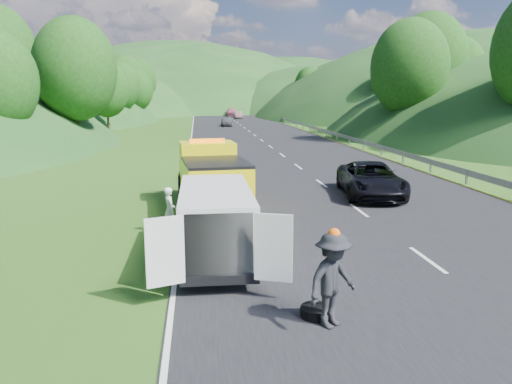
{
  "coord_description": "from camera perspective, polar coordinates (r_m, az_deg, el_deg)",
  "views": [
    {
      "loc": [
        -3.26,
        -14.55,
        4.56
      ],
      "look_at": [
        -1.35,
        1.74,
        1.3
      ],
      "focal_mm": 35.0,
      "sensor_mm": 36.0,
      "label": 1
    }
  ],
  "objects": [
    {
      "name": "white_van",
      "position": [
        13.68,
        -4.67,
        -3.17
      ],
      "size": [
        3.18,
        5.79,
        2.06
      ],
      "rotation": [
        0.0,
        0.0,
        -0.0
      ],
      "color": "black",
      "rests_on": "ground"
    },
    {
      "name": "tow_truck",
      "position": [
        20.25,
        -5.14,
        1.94
      ],
      "size": [
        2.9,
        6.41,
        2.67
      ],
      "rotation": [
        0.0,
        0.0,
        0.1
      ],
      "color": "black",
      "rests_on": "ground"
    },
    {
      "name": "tree_line_left",
      "position": [
        76.33,
        -18.73,
        7.22
      ],
      "size": [
        14.0,
        140.0,
        14.0
      ],
      "primitive_type": null,
      "color": "#265C1B",
      "rests_on": "ground"
    },
    {
      "name": "hills_backdrop",
      "position": [
        149.64,
        -2.99,
        9.47
      ],
      "size": [
        201.0,
        288.6,
        44.0
      ],
      "primitive_type": null,
      "color": "#2D5B23",
      "rests_on": "ground"
    },
    {
      "name": "suitcase",
      "position": [
        15.51,
        -11.14,
        -4.94
      ],
      "size": [
        0.41,
        0.33,
        0.59
      ],
      "primitive_type": "cube",
      "rotation": [
        0.0,
        0.0,
        -0.41
      ],
      "color": "#595943",
      "rests_on": "ground"
    },
    {
      "name": "woman",
      "position": [
        16.84,
        -9.77,
        -4.63
      ],
      "size": [
        0.54,
        0.64,
        1.52
      ],
      "primitive_type": "imported",
      "rotation": [
        0.0,
        0.0,
        1.84
      ],
      "color": "white",
      "rests_on": "ground"
    },
    {
      "name": "dist_car_b",
      "position": [
        92.26,
        -2.05,
        8.39
      ],
      "size": [
        1.39,
        3.98,
        1.31
      ],
      "primitive_type": "imported",
      "color": "brown",
      "rests_on": "ground"
    },
    {
      "name": "ground",
      "position": [
        15.59,
        5.72,
        -5.82
      ],
      "size": [
        320.0,
        320.0,
        0.0
      ],
      "primitive_type": "plane",
      "color": "#38661E",
      "rests_on": "ground"
    },
    {
      "name": "road_surface",
      "position": [
        55.1,
        -0.14,
        6.5
      ],
      "size": [
        14.0,
        200.0,
        0.02
      ],
      "primitive_type": "cube",
      "color": "black",
      "rests_on": "ground"
    },
    {
      "name": "guardrail",
      "position": [
        68.56,
        4.77,
        7.38
      ],
      "size": [
        0.06,
        140.0,
        1.52
      ],
      "primitive_type": "cube",
      "color": "gray",
      "rests_on": "ground"
    },
    {
      "name": "dist_car_a",
      "position": [
        70.76,
        -3.38,
        7.52
      ],
      "size": [
        1.54,
        3.82,
        1.3
      ],
      "primitive_type": "imported",
      "color": "#4F4F54",
      "rests_on": "ground"
    },
    {
      "name": "child",
      "position": [
        14.23,
        -1.55,
        -7.45
      ],
      "size": [
        0.65,
        0.68,
        1.1
      ],
      "primitive_type": "imported",
      "rotation": [
        0.0,
        0.0,
        -0.92
      ],
      "color": "tan",
      "rests_on": "ground"
    },
    {
      "name": "worker",
      "position": [
        10.37,
        8.59,
        -14.96
      ],
      "size": [
        1.43,
        1.29,
        1.92
      ],
      "primitive_type": "imported",
      "rotation": [
        0.0,
        0.0,
        0.6
      ],
      "color": "black",
      "rests_on": "ground"
    },
    {
      "name": "dist_car_d",
      "position": [
        123.25,
        -3.27,
        9.09
      ],
      "size": [
        1.54,
        3.82,
        1.3
      ],
      "primitive_type": "imported",
      "color": "#6A4D54",
      "rests_on": "ground"
    },
    {
      "name": "spare_tire",
      "position": [
        10.73,
        6.99,
        -13.98
      ],
      "size": [
        0.7,
        0.7,
        0.2
      ],
      "primitive_type": "cylinder",
      "color": "black",
      "rests_on": "ground"
    },
    {
      "name": "dist_car_c",
      "position": [
        102.02,
        -2.77,
        8.66
      ],
      "size": [
        2.17,
        5.33,
        1.55
      ],
      "primitive_type": "imported",
      "color": "#A65367",
      "rests_on": "ground"
    },
    {
      "name": "tree_line_right",
      "position": [
        79.17,
        12.81,
        7.65
      ],
      "size": [
        14.0,
        140.0,
        14.0
      ],
      "primitive_type": null,
      "color": "#265C1B",
      "rests_on": "ground"
    },
    {
      "name": "passing_suv",
      "position": [
        23.04,
        12.93,
        -0.46
      ],
      "size": [
        3.2,
        5.67,
        1.49
      ],
      "primitive_type": "imported",
      "rotation": [
        0.0,
        0.0,
        -0.14
      ],
      "color": "black",
      "rests_on": "ground"
    }
  ]
}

